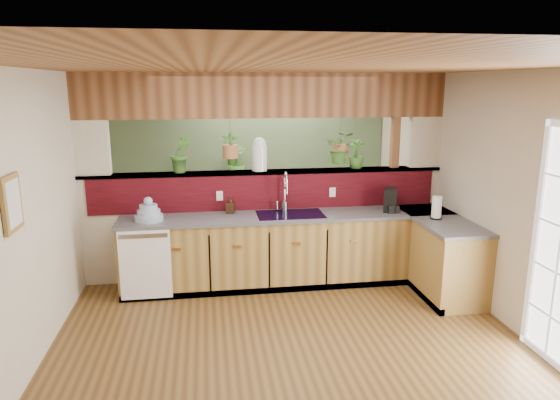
{
  "coord_description": "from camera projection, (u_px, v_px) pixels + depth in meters",
  "views": [
    {
      "loc": [
        -0.75,
        -4.87,
        2.46
      ],
      "look_at": [
        0.08,
        0.7,
        1.15
      ],
      "focal_mm": 32.0,
      "sensor_mm": 36.0,
      "label": 1
    }
  ],
  "objects": [
    {
      "name": "paper_towel",
      "position": [
        437.0,
        208.0,
        5.89
      ],
      "size": [
        0.14,
        0.14,
        0.29
      ],
      "color": "black",
      "rests_on": "countertop"
    },
    {
      "name": "ledge_plant_left",
      "position": [
        181.0,
        154.0,
        6.14
      ],
      "size": [
        0.3,
        0.26,
        0.47
      ],
      "primitive_type": "imported",
      "rotation": [
        0.0,
        0.0,
        0.2
      ],
      "color": "#336121",
      "rests_on": "pass_through_ledge"
    },
    {
      "name": "dish_stack",
      "position": [
        149.0,
        213.0,
        5.82
      ],
      "size": [
        0.33,
        0.33,
        0.29
      ],
      "color": "#93A5BE",
      "rests_on": "countertop"
    },
    {
      "name": "glass_jar",
      "position": [
        259.0,
        154.0,
        6.29
      ],
      "size": [
        0.19,
        0.19,
        0.42
      ],
      "color": "silver",
      "rests_on": "pass_through_ledge"
    },
    {
      "name": "ceiling",
      "position": [
        282.0,
        69.0,
        4.77
      ],
      "size": [
        4.6,
        7.0,
        0.01
      ],
      "primitive_type": "cube",
      "color": "brown",
      "rests_on": "ground"
    },
    {
      "name": "navy_sink",
      "position": [
        290.0,
        220.0,
        6.15
      ],
      "size": [
        0.82,
        0.5,
        0.18
      ],
      "color": "black",
      "rests_on": "countertop"
    },
    {
      "name": "floor_plant",
      "position": [
        327.0,
        219.0,
        7.89
      ],
      "size": [
        0.85,
        0.8,
        0.74
      ],
      "primitive_type": "imported",
      "rotation": [
        0.0,
        0.0,
        -0.42
      ],
      "color": "#336121",
      "rests_on": "ground"
    },
    {
      "name": "wall_left",
      "position": [
        43.0,
        210.0,
        4.73
      ],
      "size": [
        0.02,
        7.0,
        2.6
      ],
      "primitive_type": "cube",
      "color": "beige",
      "rests_on": "ground"
    },
    {
      "name": "ground",
      "position": [
        282.0,
        319.0,
        5.36
      ],
      "size": [
        4.6,
        7.0,
        0.01
      ],
      "primitive_type": "cube",
      "color": "#563A1A",
      "rests_on": "ground"
    },
    {
      "name": "hanging_plant_b",
      "position": [
        341.0,
        134.0,
        6.38
      ],
      "size": [
        0.43,
        0.4,
        0.53
      ],
      "color": "brown",
      "rests_on": "header_beam"
    },
    {
      "name": "shelving_console",
      "position": [
        220.0,
        205.0,
        8.3
      ],
      "size": [
        1.34,
        0.38,
        0.89
      ],
      "primitive_type": "cube",
      "rotation": [
        0.0,
        0.0,
        -0.02
      ],
      "color": "black",
      "rests_on": "ground"
    },
    {
      "name": "countertop",
      "position": [
        338.0,
        250.0,
        6.22
      ],
      "size": [
        4.14,
        1.52,
        0.9
      ],
      "color": "olive",
      "rests_on": "ground"
    },
    {
      "name": "coffee_maker",
      "position": [
        391.0,
        201.0,
        6.25
      ],
      "size": [
        0.16,
        0.26,
        0.29
      ],
      "rotation": [
        0.0,
        0.0,
        -0.4
      ],
      "color": "black",
      "rests_on": "countertop"
    },
    {
      "name": "faucet",
      "position": [
        285.0,
        190.0,
        6.21
      ],
      "size": [
        0.22,
        0.22,
        0.51
      ],
      "color": "#B7B7B2",
      "rests_on": "countertop"
    },
    {
      "name": "shelf_plant_a",
      "position": [
        180.0,
        168.0,
        8.06
      ],
      "size": [
        0.21,
        0.14,
        0.39
      ],
      "primitive_type": "imported",
      "rotation": [
        0.0,
        0.0,
        -0.02
      ],
      "color": "#336121",
      "rests_on": "shelving_console"
    },
    {
      "name": "soap_dispenser",
      "position": [
        230.0,
        205.0,
        6.15
      ],
      "size": [
        0.12,
        0.12,
        0.21
      ],
      "primitive_type": "imported",
      "rotation": [
        0.0,
        0.0,
        -0.3
      ],
      "color": "#382314",
      "rests_on": "countertop"
    },
    {
      "name": "hanging_plant_a",
      "position": [
        230.0,
        138.0,
        6.18
      ],
      "size": [
        0.25,
        0.2,
        0.54
      ],
      "color": "brown",
      "rests_on": "header_beam"
    },
    {
      "name": "header_beam",
      "position": [
        266.0,
        96.0,
        6.13
      ],
      "size": [
        4.6,
        0.15,
        0.55
      ],
      "primitive_type": "cube",
      "color": "brown",
      "rests_on": "ground"
    },
    {
      "name": "framed_print",
      "position": [
        12.0,
        203.0,
        3.91
      ],
      "size": [
        0.04,
        0.35,
        0.45
      ],
      "color": "olive",
      "rests_on": "wall_left"
    },
    {
      "name": "sage_backwall",
      "position": [
        251.0,
        155.0,
        8.42
      ],
      "size": [
        4.55,
        0.02,
        2.55
      ],
      "primitive_type": "cube",
      "color": "#536A48",
      "rests_on": "ground"
    },
    {
      "name": "wall_back",
      "position": [
        251.0,
        154.0,
        8.44
      ],
      "size": [
        4.6,
        0.02,
        2.6
      ],
      "primitive_type": "cube",
      "color": "beige",
      "rests_on": "ground"
    },
    {
      "name": "dishwasher",
      "position": [
        145.0,
        265.0,
        5.68
      ],
      "size": [
        0.58,
        0.03,
        0.82
      ],
      "color": "white",
      "rests_on": "ground"
    },
    {
      "name": "shelf_plant_b",
      "position": [
        236.0,
        162.0,
        8.18
      ],
      "size": [
        0.4,
        0.4,
        0.54
      ],
      "primitive_type": "imported",
      "rotation": [
        0.0,
        0.0,
        -0.43
      ],
      "color": "#336121",
      "rests_on": "shelving_console"
    },
    {
      "name": "ledge_plant_right",
      "position": [
        356.0,
        154.0,
        6.47
      ],
      "size": [
        0.28,
        0.28,
        0.38
      ],
      "primitive_type": "imported",
      "rotation": [
        0.0,
        0.0,
        -0.42
      ],
      "color": "#336121",
      "rests_on": "pass_through_ledge"
    },
    {
      "name": "wall_right",
      "position": [
        492.0,
        194.0,
        5.4
      ],
      "size": [
        0.02,
        7.0,
        2.6
      ],
      "primitive_type": "cube",
      "color": "beige",
      "rests_on": "ground"
    },
    {
      "name": "pass_through_ledge",
      "position": [
        266.0,
        172.0,
        6.35
      ],
      "size": [
        4.6,
        0.21,
        0.04
      ],
      "primitive_type": "cube",
      "color": "brown",
      "rests_on": "ground"
    },
    {
      "name": "pass_through_partition",
      "position": [
        269.0,
        186.0,
        6.39
      ],
      "size": [
        4.6,
        0.21,
        2.6
      ],
      "color": "beige",
      "rests_on": "ground"
    }
  ]
}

